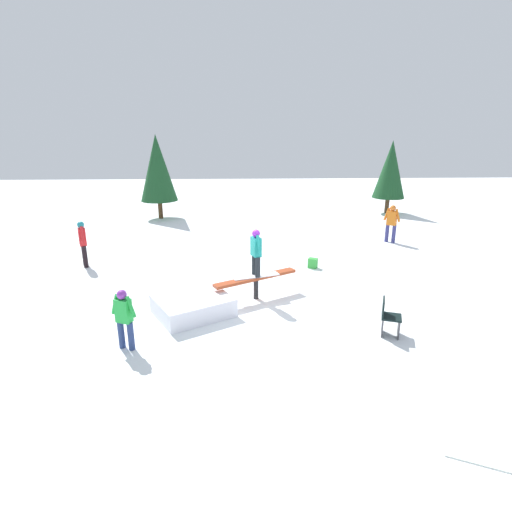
% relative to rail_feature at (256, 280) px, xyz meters
% --- Properties ---
extents(ground_plane, '(60.00, 60.00, 0.00)m').
position_rel_rail_feature_xyz_m(ground_plane, '(0.00, 0.00, -0.57)').
color(ground_plane, white).
extents(rail_feature, '(2.37, 1.52, 0.66)m').
position_rel_rail_feature_xyz_m(rail_feature, '(0.00, 0.00, 0.00)').
color(rail_feature, black).
rests_on(rail_feature, ground).
extents(snow_kicker_ramp, '(2.31, 2.20, 0.48)m').
position_rel_rail_feature_xyz_m(snow_kicker_ramp, '(-1.66, -0.96, -0.33)').
color(snow_kicker_ramp, white).
rests_on(snow_kicker_ramp, ground).
extents(main_rider_on_rail, '(1.34, 0.71, 1.35)m').
position_rel_rail_feature_xyz_m(main_rider_on_rail, '(0.00, 0.00, 0.76)').
color(main_rider_on_rail, white).
rests_on(main_rider_on_rail, rail_feature).
extents(bystander_orange, '(0.62, 0.52, 1.59)m').
position_rel_rail_feature_xyz_m(bystander_orange, '(5.98, 5.79, 0.33)').
color(bystander_orange, navy).
rests_on(bystander_orange, ground).
extents(bystander_red, '(0.36, 0.64, 1.61)m').
position_rel_rail_feature_xyz_m(bystander_red, '(-5.85, 3.09, 0.34)').
color(bystander_red, black).
rests_on(bystander_red, ground).
extents(bystander_green, '(0.61, 0.32, 1.37)m').
position_rel_rail_feature_xyz_m(bystander_green, '(-2.92, -2.61, 0.20)').
color(bystander_green, navy).
rests_on(bystander_green, ground).
extents(loose_snowboard_white, '(1.51, 0.89, 0.02)m').
position_rel_rail_feature_xyz_m(loose_snowboard_white, '(3.26, -6.07, -0.55)').
color(loose_snowboard_white, white).
rests_on(loose_snowboard_white, ground).
extents(folding_chair, '(0.56, 0.56, 0.88)m').
position_rel_rail_feature_xyz_m(folding_chair, '(2.97, -2.24, -0.15)').
color(folding_chair, '#3F3F44').
rests_on(folding_chair, ground).
extents(backpack_on_snow, '(0.37, 0.33, 0.34)m').
position_rel_rail_feature_xyz_m(backpack_on_snow, '(2.08, 2.58, -0.40)').
color(backpack_on_snow, green).
rests_on(backpack_on_snow, ground).
extents(pine_tree_near, '(1.94, 1.94, 4.41)m').
position_rel_rail_feature_xyz_m(pine_tree_near, '(-4.72, 11.18, 2.12)').
color(pine_tree_near, '#4C331E').
rests_on(pine_tree_near, ground).
extents(pine_tree_far, '(1.79, 1.79, 4.07)m').
position_rel_rail_feature_xyz_m(pine_tree_far, '(8.10, 12.09, 1.91)').
color(pine_tree_far, '#4C331E').
rests_on(pine_tree_far, ground).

